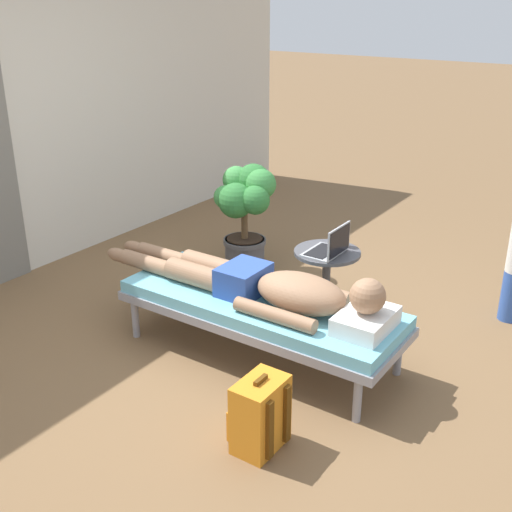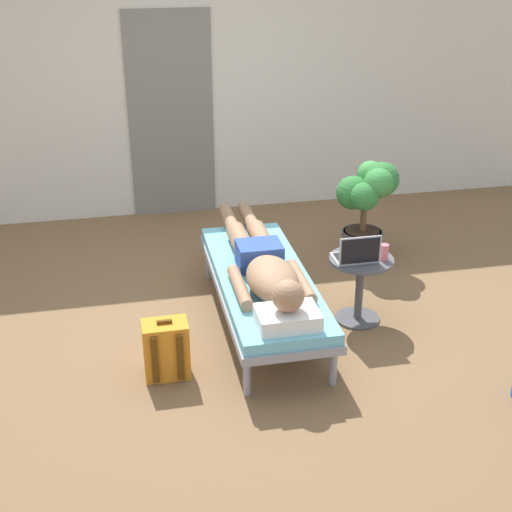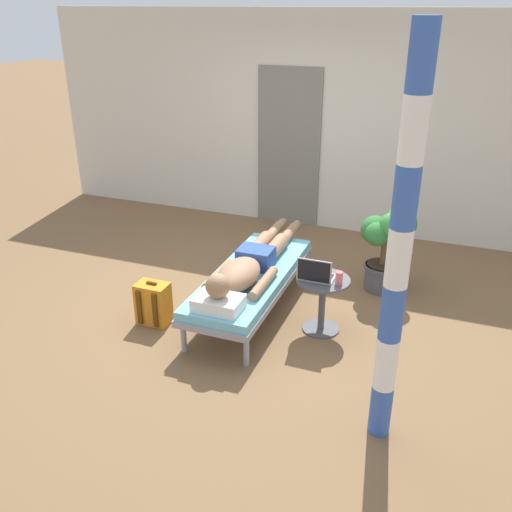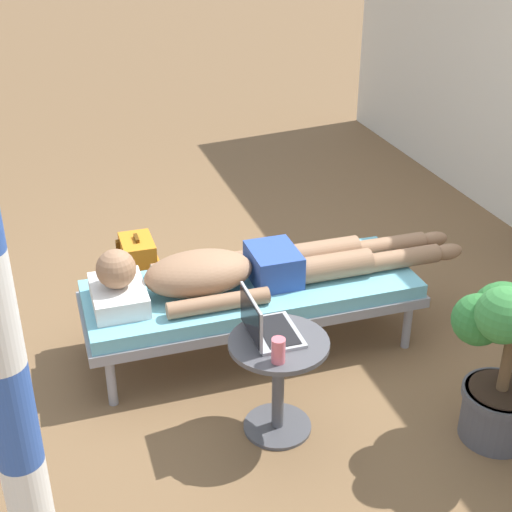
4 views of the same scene
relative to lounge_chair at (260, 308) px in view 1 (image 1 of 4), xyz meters
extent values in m
plane|color=brown|center=(-0.06, 0.14, -0.35)|extent=(40.00, 40.00, 0.00)
cylinder|color=gray|center=(-0.29, 0.85, -0.21)|extent=(0.05, 0.05, 0.28)
cylinder|color=gray|center=(0.29, 0.85, -0.21)|extent=(0.05, 0.05, 0.28)
cylinder|color=gray|center=(-0.29, -0.85, -0.21)|extent=(0.05, 0.05, 0.28)
cylinder|color=gray|center=(0.29, -0.85, -0.21)|extent=(0.05, 0.05, 0.28)
cube|color=gray|center=(0.00, 0.00, -0.04)|extent=(0.68, 1.90, 0.06)
cube|color=#6BB7CC|center=(0.00, 0.00, 0.03)|extent=(0.65, 1.86, 0.08)
cube|color=white|center=(0.00, -0.74, 0.13)|extent=(0.40, 0.28, 0.11)
sphere|color=#997051|center=(0.00, -0.74, 0.29)|extent=(0.21, 0.21, 0.21)
ellipsoid|color=#997051|center=(0.00, -0.30, 0.19)|extent=(0.35, 0.60, 0.23)
cylinder|color=#997051|center=(-0.22, -0.25, 0.12)|extent=(0.09, 0.55, 0.09)
cylinder|color=#997051|center=(0.22, -0.25, 0.12)|extent=(0.09, 0.55, 0.09)
cube|color=#2D4C9E|center=(0.00, 0.13, 0.17)|extent=(0.33, 0.26, 0.19)
cylinder|color=#997051|center=(-0.09, 0.47, 0.15)|extent=(0.15, 0.42, 0.15)
cylinder|color=#997051|center=(-0.09, 0.90, 0.13)|extent=(0.11, 0.44, 0.11)
ellipsoid|color=#997051|center=(-0.09, 1.19, 0.12)|extent=(0.09, 0.20, 0.10)
cylinder|color=#997051|center=(0.09, 0.47, 0.15)|extent=(0.15, 0.42, 0.15)
cylinder|color=#997051|center=(0.09, 0.90, 0.13)|extent=(0.11, 0.44, 0.11)
ellipsoid|color=#997051|center=(0.09, 1.19, 0.12)|extent=(0.09, 0.20, 0.10)
cylinder|color=#4C4C51|center=(0.73, -0.09, -0.34)|extent=(0.34, 0.34, 0.02)
cylinder|color=#4C4C51|center=(0.73, -0.09, -0.09)|extent=(0.06, 0.06, 0.48)
cylinder|color=#4C4C51|center=(0.73, -0.09, 0.16)|extent=(0.48, 0.48, 0.02)
cube|color=#A5A8AD|center=(0.67, -0.09, 0.19)|extent=(0.31, 0.22, 0.02)
cube|color=black|center=(0.67, -0.08, 0.20)|extent=(0.27, 0.15, 0.00)
cube|color=#A5A8AD|center=(0.67, -0.21, 0.30)|extent=(0.31, 0.01, 0.21)
cube|color=black|center=(0.67, -0.22, 0.30)|extent=(0.29, 0.00, 0.19)
cylinder|color=#D86672|center=(0.88, -0.15, 0.24)|extent=(0.06, 0.06, 0.12)
cube|color=orange|center=(-0.77, -0.52, -0.15)|extent=(0.30, 0.20, 0.40)
cube|color=orange|center=(-0.77, -0.40, -0.22)|extent=(0.23, 0.04, 0.18)
cube|color=#56330C|center=(-0.85, -0.64, -0.15)|extent=(0.04, 0.02, 0.34)
cube|color=#56330C|center=(-0.69, -0.64, -0.15)|extent=(0.04, 0.02, 0.34)
cube|color=#56330C|center=(-0.77, -0.52, 0.07)|extent=(0.10, 0.02, 0.02)
cylinder|color=#4C4C51|center=(1.11, 0.90, -0.21)|extent=(0.34, 0.34, 0.28)
cylinder|color=#4C4C51|center=(1.11, 0.90, -0.09)|extent=(0.37, 0.37, 0.04)
cylinder|color=#332319|center=(1.11, 0.90, -0.06)|extent=(0.31, 0.31, 0.01)
cylinder|color=brown|center=(1.11, 0.90, 0.09)|extent=(0.06, 0.06, 0.31)
sphere|color=#2D7233|center=(1.25, 0.91, 0.41)|extent=(0.30, 0.30, 0.30)
sphere|color=#429347|center=(1.20, 1.05, 0.41)|extent=(0.23, 0.23, 0.23)
sphere|color=#429347|center=(1.05, 1.06, 0.30)|extent=(0.20, 0.20, 0.20)
sphere|color=#2D7233|center=(1.00, 0.91, 0.30)|extent=(0.29, 0.29, 0.29)
sphere|color=#2D7233|center=(1.04, 0.75, 0.33)|extent=(0.24, 0.24, 0.24)
sphere|color=#38843D|center=(1.17, 0.78, 0.42)|extent=(0.25, 0.25, 0.25)
cylinder|color=#3359B2|center=(1.45, -1.24, -0.15)|extent=(0.15, 0.15, 0.38)
camera|label=1|loc=(-3.07, -2.06, 1.90)|focal=44.87mm
camera|label=2|loc=(-0.99, -4.49, 2.42)|focal=49.19mm
camera|label=3|loc=(1.72, -4.38, 2.41)|focal=38.85mm
camera|label=4|loc=(3.37, -1.05, 2.12)|focal=50.91mm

